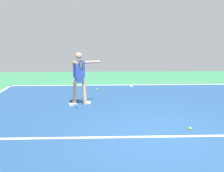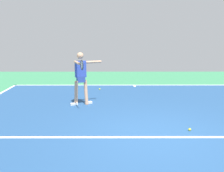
{
  "view_description": "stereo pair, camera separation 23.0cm",
  "coord_description": "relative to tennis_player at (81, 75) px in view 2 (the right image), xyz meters",
  "views": [
    {
      "loc": [
        1.25,
        5.54,
        2.34
      ],
      "look_at": [
        1.01,
        -1.36,
        0.9
      ],
      "focal_mm": 41.65,
      "sensor_mm": 36.0,
      "label": 1
    },
    {
      "loc": [
        1.02,
        5.54,
        2.34
      ],
      "look_at": [
        1.01,
        -1.36,
        0.9
      ],
      "focal_mm": 41.65,
      "sensor_mm": 36.0,
      "label": 2
    }
  ],
  "objects": [
    {
      "name": "court_line_centre_mark",
      "position": [
        -2.0,
        -2.99,
        -0.98
      ],
      "size": [
        0.1,
        0.3,
        0.01
      ],
      "primitive_type": "cube",
      "color": "white",
      "rests_on": "ground_plane"
    },
    {
      "name": "court_line_baseline_near",
      "position": [
        -2.0,
        -3.19,
        -0.98
      ],
      "size": [
        10.78,
        0.1,
        0.01
      ],
      "primitive_type": "cube",
      "color": "white",
      "rests_on": "ground_plane"
    },
    {
      "name": "tennis_player",
      "position": [
        0.0,
        0.0,
        0.0
      ],
      "size": [
        1.03,
        1.31,
        1.72
      ],
      "rotation": [
        0.0,
        0.0,
        0.36
      ],
      "color": "tan",
      "rests_on": "ground_plane"
    },
    {
      "name": "ground_plane",
      "position": [
        -2.0,
        2.68,
        -0.98
      ],
      "size": [
        19.86,
        19.86,
        0.0
      ],
      "primitive_type": "plane",
      "color": "#388456"
    },
    {
      "name": "tennis_ball_by_sideline",
      "position": [
        -2.86,
        2.31,
        -0.95
      ],
      "size": [
        0.07,
        0.07,
        0.07
      ],
      "primitive_type": "sphere",
      "color": "yellow",
      "rests_on": "ground_plane"
    },
    {
      "name": "court_line_service",
      "position": [
        -2.0,
        2.71,
        -0.98
      ],
      "size": [
        8.08,
        0.1,
        0.01
      ],
      "primitive_type": "cube",
      "color": "white",
      "rests_on": "ground_plane"
    },
    {
      "name": "court_surface",
      "position": [
        -2.0,
        2.68,
        -0.98
      ],
      "size": [
        10.78,
        11.85,
        0.0
      ],
      "primitive_type": "cube",
      "color": "navy",
      "rests_on": "ground_plane"
    },
    {
      "name": "tennis_ball_far_corner",
      "position": [
        -0.49,
        -2.22,
        -0.95
      ],
      "size": [
        0.07,
        0.07,
        0.07
      ],
      "primitive_type": "sphere",
      "color": "yellow",
      "rests_on": "ground_plane"
    }
  ]
}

